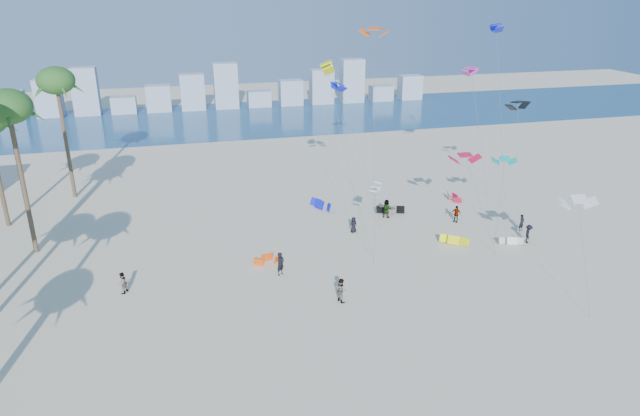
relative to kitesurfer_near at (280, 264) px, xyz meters
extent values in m
plane|color=beige|center=(0.89, -13.61, -0.96)|extent=(220.00, 220.00, 0.00)
plane|color=navy|center=(0.89, 58.39, -0.96)|extent=(220.00, 220.00, 0.00)
imported|color=black|center=(0.00, 0.00, 0.00)|extent=(0.84, 0.79, 1.93)
imported|color=gray|center=(3.57, -5.15, -0.04)|extent=(0.97, 1.09, 1.85)
imported|color=black|center=(8.22, 6.62, -0.20)|extent=(0.87, 0.72, 1.53)
imported|color=gray|center=(18.76, 6.56, -0.11)|extent=(0.99, 1.02, 1.72)
imported|color=black|center=(22.87, 0.53, -0.10)|extent=(1.11, 1.29, 1.73)
imported|color=gray|center=(12.52, 9.37, -0.02)|extent=(1.75, 1.46, 1.89)
imported|color=black|center=(23.79, 3.05, -0.14)|extent=(0.71, 0.60, 1.65)
imported|color=gray|center=(-12.13, 0.01, -0.11)|extent=(1.02, 1.06, 1.71)
cylinder|color=#595959|center=(8.44, 1.38, 2.01)|extent=(0.89, 2.73, 5.95)
cylinder|color=#595959|center=(9.62, 9.17, 5.58)|extent=(2.80, 5.92, 13.10)
cylinder|color=#595959|center=(18.08, 1.20, 2.96)|extent=(1.44, 4.42, 7.86)
cylinder|color=#595959|center=(6.94, 5.03, 6.83)|extent=(2.36, 5.67, 15.59)
cylinder|color=#595959|center=(24.42, 13.51, 5.91)|extent=(2.40, 2.18, 13.76)
cylinder|color=#595959|center=(21.06, 2.90, 2.40)|extent=(2.57, 3.97, 6.74)
cylinder|color=#595959|center=(12.08, 12.55, 7.99)|extent=(0.40, 2.86, 17.91)
cylinder|color=#595959|center=(25.24, 7.05, 4.54)|extent=(1.56, 4.99, 11.01)
cylinder|color=#595959|center=(20.22, -9.78, 2.79)|extent=(0.53, 3.78, 7.52)
cylinder|color=#595959|center=(26.08, 12.44, 8.04)|extent=(0.13, 5.48, 18.01)
cylinder|color=brown|center=(-20.02, 9.39, 5.44)|extent=(0.40, 0.40, 12.81)
ellipsoid|color=#2B5D20|center=(-20.02, 9.39, 11.85)|extent=(3.80, 3.80, 2.85)
cylinder|color=brown|center=(-18.74, 23.39, 5.40)|extent=(0.40, 0.40, 12.72)
ellipsoid|color=#2B5D20|center=(-18.74, 23.39, 11.76)|extent=(3.80, 3.80, 2.85)
cube|color=#9EADBF|center=(-34.91, 68.39, 1.44)|extent=(4.40, 3.00, 4.80)
cube|color=#9EADBF|center=(-28.71, 68.39, 2.34)|extent=(4.40, 3.00, 6.60)
cube|color=#9EADBF|center=(-22.51, 68.39, 3.24)|extent=(4.40, 3.00, 8.40)
cube|color=#9EADBF|center=(-16.31, 68.39, 0.54)|extent=(4.40, 3.00, 3.00)
cube|color=#9EADBF|center=(-10.11, 68.39, 1.44)|extent=(4.40, 3.00, 4.80)
cube|color=#9EADBF|center=(-3.91, 68.39, 2.34)|extent=(4.40, 3.00, 6.60)
cube|color=#9EADBF|center=(2.29, 68.39, 3.24)|extent=(4.40, 3.00, 8.40)
cube|color=#9EADBF|center=(8.49, 68.39, 0.54)|extent=(4.40, 3.00, 3.00)
cube|color=#9EADBF|center=(14.69, 68.39, 1.44)|extent=(4.40, 3.00, 4.80)
cube|color=#9EADBF|center=(20.89, 68.39, 2.34)|extent=(4.40, 3.00, 6.60)
cube|color=#9EADBF|center=(27.09, 68.39, 3.24)|extent=(4.40, 3.00, 8.40)
cube|color=#9EADBF|center=(33.29, 68.39, 0.54)|extent=(4.40, 3.00, 3.00)
cube|color=#9EADBF|center=(39.49, 68.39, 1.44)|extent=(4.40, 3.00, 4.80)
camera|label=1|loc=(-6.90, -40.32, 20.86)|focal=31.90mm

